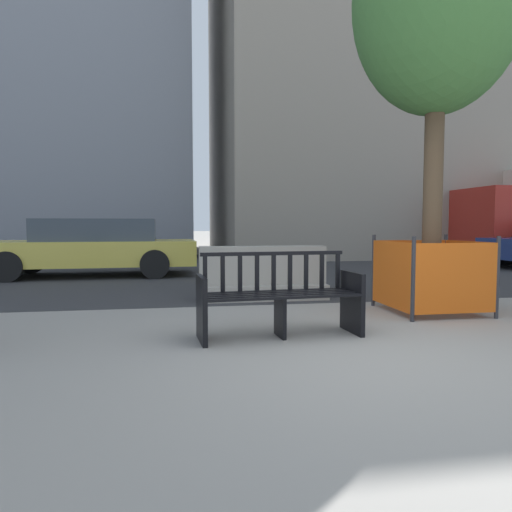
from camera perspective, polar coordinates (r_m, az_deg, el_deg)
The scene contains 8 objects.
ground_plane at distance 4.36m, azimuth 15.02°, elevation -11.77°, with size 200.00×200.00×0.00m, color gray.
street_asphalt at distance 12.69m, azimuth -1.60°, elevation -1.44°, with size 120.00×12.00×0.01m, color #333335.
street_bench at distance 4.80m, azimuth 2.94°, elevation -5.37°, with size 1.73×0.66×0.88m.
jersey_barrier_centre at distance 7.23m, azimuth 0.84°, elevation -2.71°, with size 2.01×0.70×0.84m.
street_tree at distance 7.16m, azimuth 21.76°, elevation 27.40°, with size 2.19×2.19×5.57m.
construction_fence at distance 6.58m, azimuth 21.01°, elevation -2.07°, with size 1.18×1.18×1.03m.
car_taxi_near at distance 11.18m, azimuth -19.86°, elevation 1.10°, with size 4.86×2.10×1.32m.
building_centre_right at distance 23.24m, azimuth 15.79°, elevation 21.90°, with size 15.23×11.61×16.88m.
Camera 1 is at (-1.77, -3.81, 1.16)m, focal length 32.00 mm.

